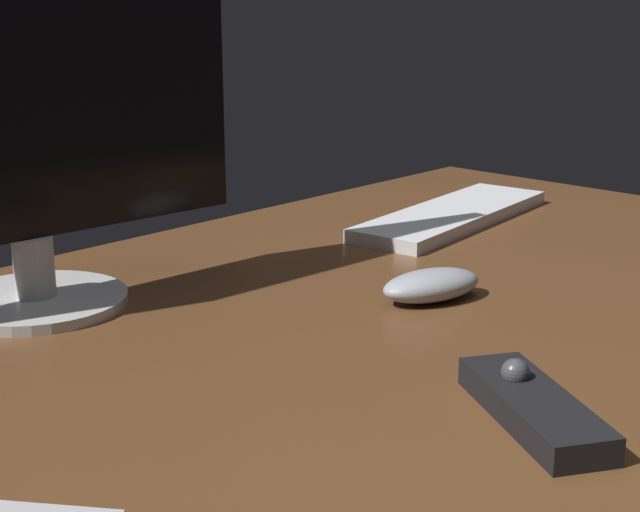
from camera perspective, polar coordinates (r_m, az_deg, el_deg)
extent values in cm
cube|color=brown|center=(102.23, 3.95, -3.34)|extent=(140.00, 84.00, 2.00)
cylinder|color=silver|center=(104.85, -16.54, -2.59)|extent=(18.91, 18.91, 1.12)
cylinder|color=silver|center=(103.76, -16.70, -0.61)|extent=(4.22, 4.22, 6.43)
cube|color=black|center=(100.01, -17.75, 12.00)|extent=(48.70, 5.77, 39.09)
cube|color=silver|center=(137.78, 7.90, 2.42)|extent=(39.14, 15.49, 1.84)
ellipsoid|color=#999EA5|center=(102.77, 6.66, -1.74)|extent=(12.98, 9.16, 3.34)
cube|color=black|center=(76.36, 12.63, -8.83)|extent=(13.64, 17.20, 2.27)
sphere|color=#3F3F44|center=(78.54, 11.57, -6.83)|extent=(2.32, 2.32, 2.32)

